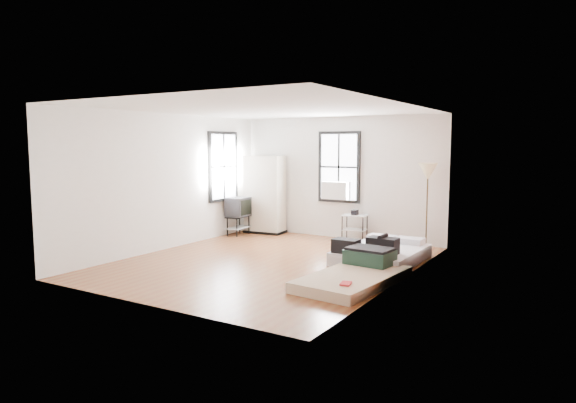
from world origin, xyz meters
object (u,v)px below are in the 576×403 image
Objects in this scene: side_table at (355,220)px; floor_lamp at (428,176)px; mattress_bare at (357,273)px; tv_stand at (238,208)px; mattress_main at (381,253)px; wardrobe at (265,195)px.

side_table is 1.94m from floor_lamp.
tv_stand is (-4.16, 2.45, 0.51)m from mattress_bare.
mattress_main is 2.61× the size of side_table.
wardrobe is at bearing 55.69° from tv_stand.
tv_stand is (-0.37, -0.61, -0.30)m from wardrobe.
tv_stand is at bearing 154.96° from mattress_bare.
tv_stand reaches higher than mattress_bare.
side_table is (2.37, 0.07, -0.46)m from wardrobe.
side_table is at bearing 177.55° from floor_lamp.
mattress_main is 0.86× the size of mattress_bare.
side_table is 2.82m from tv_stand.
mattress_main is 2.08m from floor_lamp.
mattress_bare is at bearing -81.55° from mattress_main.
tv_stand is (-2.73, -0.68, 0.16)m from side_table.
mattress_bare is 1.20× the size of floor_lamp.
floor_lamp is at bearing 4.59° from tv_stand.
floor_lamp is at bearing 91.63° from mattress_bare.
floor_lamp is (1.63, -0.07, 1.05)m from side_table.
tv_stand reaches higher than side_table.
side_table is at bearing 129.00° from mattress_main.
wardrobe is (-3.79, 3.06, 0.81)m from mattress_bare.
mattress_bare is 1.13× the size of wardrobe.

